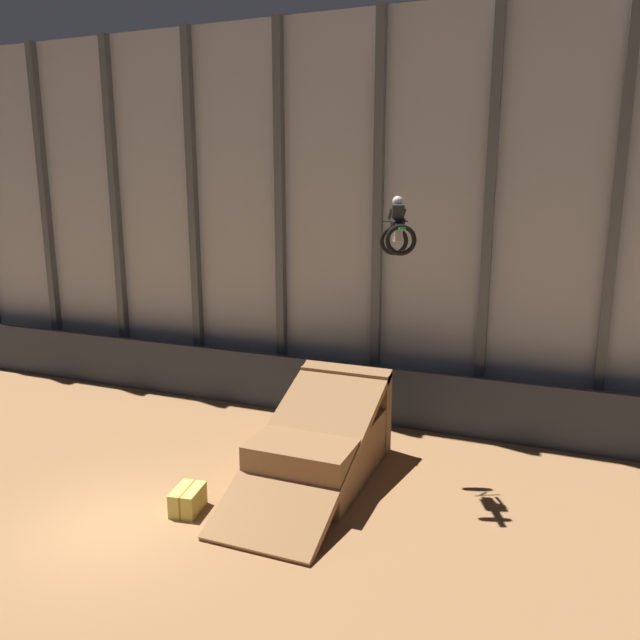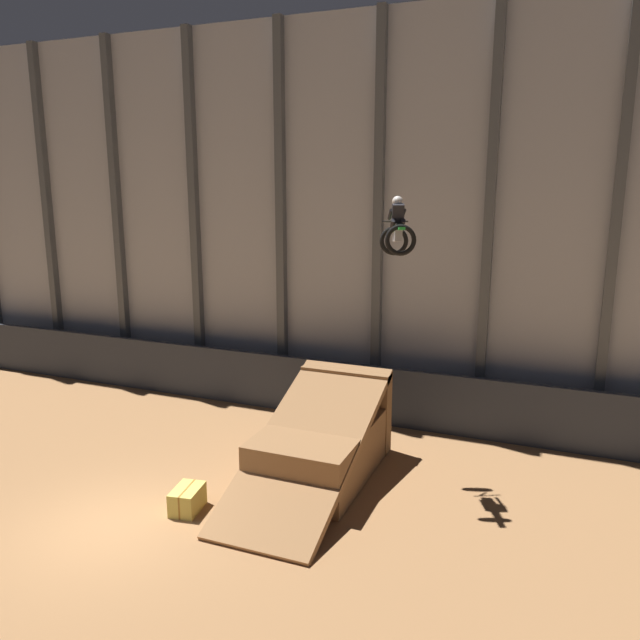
{
  "view_description": "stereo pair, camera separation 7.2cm",
  "coord_description": "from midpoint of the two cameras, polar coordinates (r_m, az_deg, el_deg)",
  "views": [
    {
      "loc": [
        9.01,
        -9.99,
        7.55
      ],
      "look_at": [
        3.07,
        4.89,
        3.98
      ],
      "focal_mm": 35.0,
      "sensor_mm": 36.0,
      "label": 1
    },
    {
      "loc": [
        9.08,
        -9.96,
        7.55
      ],
      "look_at": [
        3.07,
        4.89,
        3.98
      ],
      "focal_mm": 35.0,
      "sensor_mm": 36.0,
      "label": 2
    }
  ],
  "objects": [
    {
      "name": "ground_plane",
      "position": [
        15.44,
        -18.61,
        -17.43
      ],
      "size": [
        60.0,
        60.0,
        0.0
      ],
      "primitive_type": "plane",
      "color": "#996B42"
    },
    {
      "name": "rider_bike_solo",
      "position": [
        15.38,
        6.96,
        8.08
      ],
      "size": [
        1.26,
        1.78,
        1.52
      ],
      "rotation": [
        -0.11,
        0.0,
        0.38
      ],
      "color": "black"
    },
    {
      "name": "hay_bale_trackside",
      "position": [
        15.47,
        -12.13,
        -15.76
      ],
      "size": [
        0.74,
        0.99,
        0.57
      ],
      "rotation": [
        0.0,
        0.0,
        1.74
      ],
      "color": "#CCB751",
      "rests_on": "ground_plane"
    },
    {
      "name": "lower_barrier",
      "position": [
        21.25,
        -4.62,
        -5.6
      ],
      "size": [
        31.36,
        0.2,
        1.87
      ],
      "color": "#2D333D",
      "rests_on": "ground_plane"
    },
    {
      "name": "dirt_ramp",
      "position": [
        16.74,
        0.19,
        -11.07
      ],
      "size": [
        2.6,
        6.1,
        2.51
      ],
      "color": "olive",
      "rests_on": "ground_plane"
    },
    {
      "name": "arena_back_wall",
      "position": [
        21.21,
        -3.56,
        9.18
      ],
      "size": [
        32.0,
        0.4,
        12.61
      ],
      "color": "#A3A8B2",
      "rests_on": "ground_plane"
    }
  ]
}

